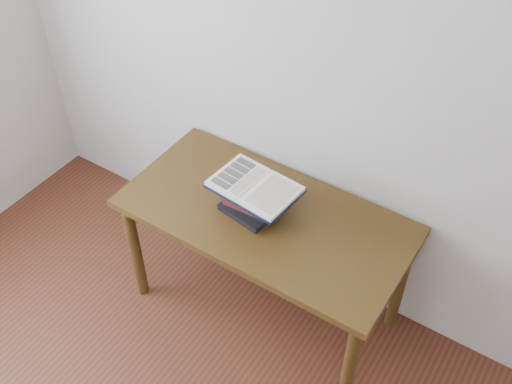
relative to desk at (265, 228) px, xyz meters
The scene contains 3 objects.
desk is the anchor object (origin of this frame).
book_stack 0.20m from the desk, 166.18° to the right, with size 0.27×0.23×0.18m.
open_book 0.29m from the desk, 130.77° to the right, with size 0.41×0.31×0.03m.
Camera 1 is at (1.12, -0.30, 2.79)m, focal length 42.00 mm.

